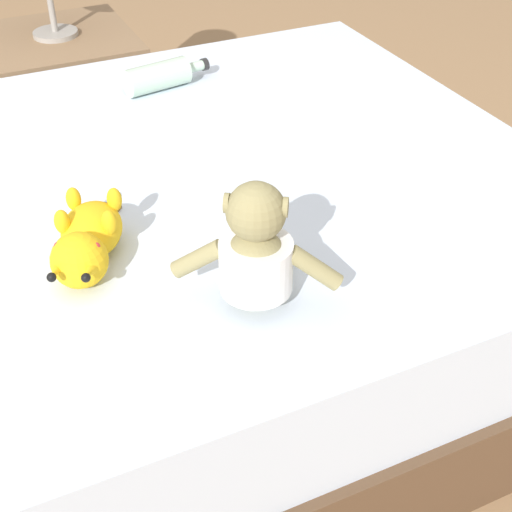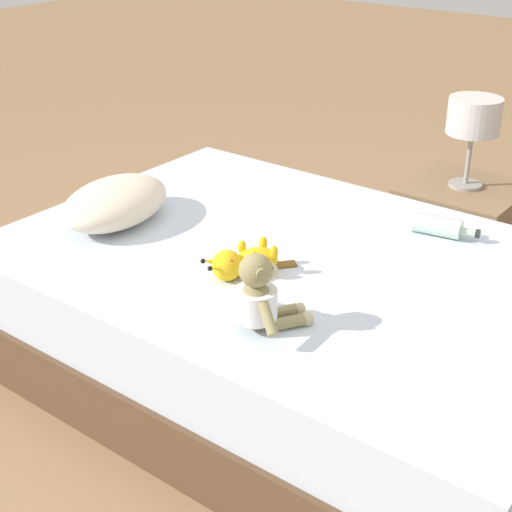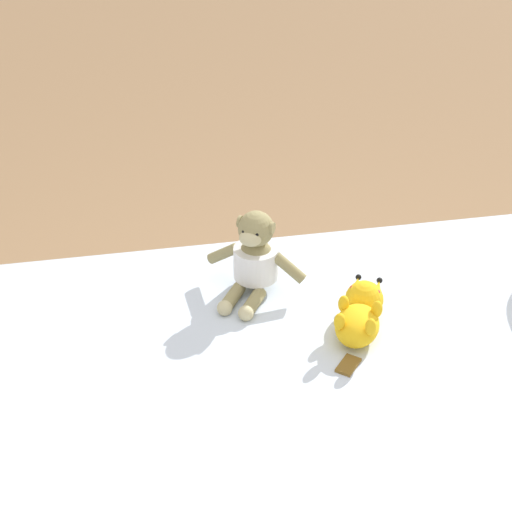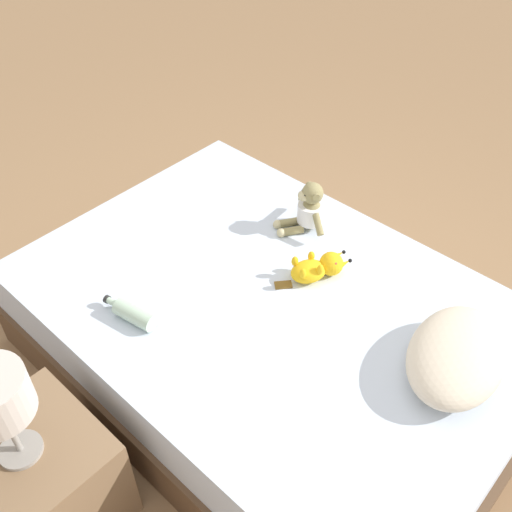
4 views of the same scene
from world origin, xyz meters
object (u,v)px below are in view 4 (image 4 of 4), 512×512
bed (270,336)px  plush_yellow_creature (318,268)px  plush_monkey (309,210)px  pillow (457,356)px  nightstand (39,484)px  glass_bottle (134,314)px

bed → plush_yellow_creature: (-0.22, 0.06, 0.29)m
plush_yellow_creature → plush_monkey: bearing=-133.8°
pillow → nightstand: 1.51m
plush_monkey → glass_bottle: 0.90m
pillow → plush_monkey: 0.91m
glass_bottle → pillow: bearing=121.4°
glass_bottle → plush_yellow_creature: bearing=151.2°
plush_monkey → plush_yellow_creature: 0.32m
bed → plush_monkey: (-0.44, -0.17, 0.33)m
glass_bottle → bed: bearing=145.2°
plush_monkey → pillow: bearing=72.8°
pillow → plush_monkey: plush_monkey is taller
bed → nightstand: bed is taller
nightstand → plush_monkey: bearing=-179.4°
bed → plush_yellow_creature: bearing=165.5°
bed → plush_yellow_creature: size_ratio=6.54×
glass_bottle → nightstand: (0.58, 0.15, -0.28)m
bed → glass_bottle: 0.60m
pillow → nightstand: pillow is taller
pillow → glass_bottle: (0.62, -1.01, -0.04)m
glass_bottle → nightstand: size_ratio=0.52×
plush_monkey → glass_bottle: (0.89, -0.13, -0.06)m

